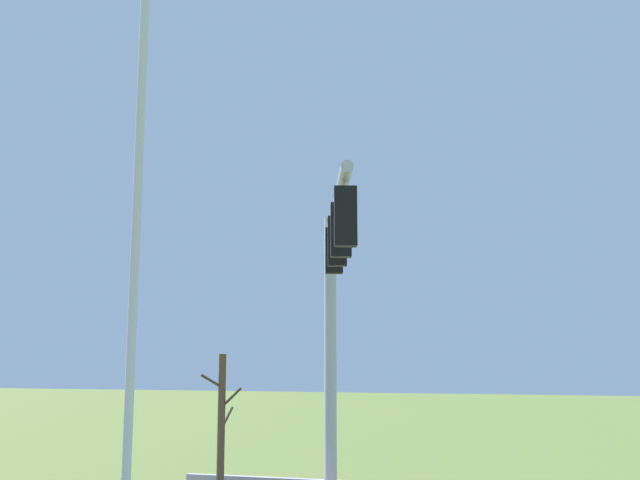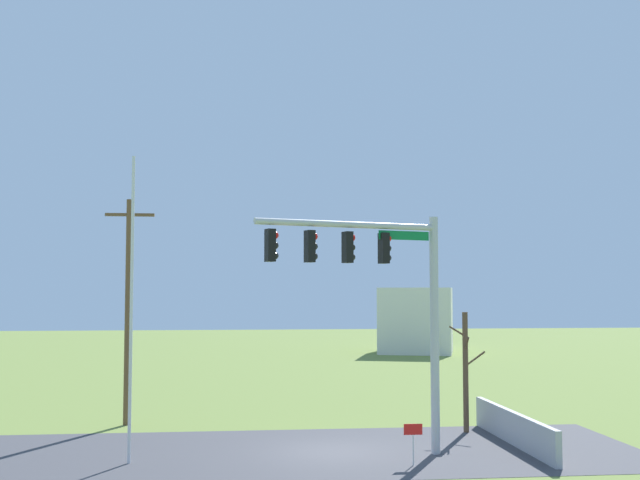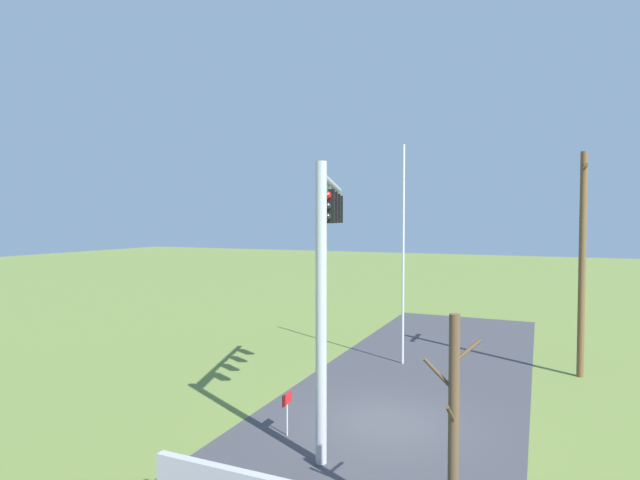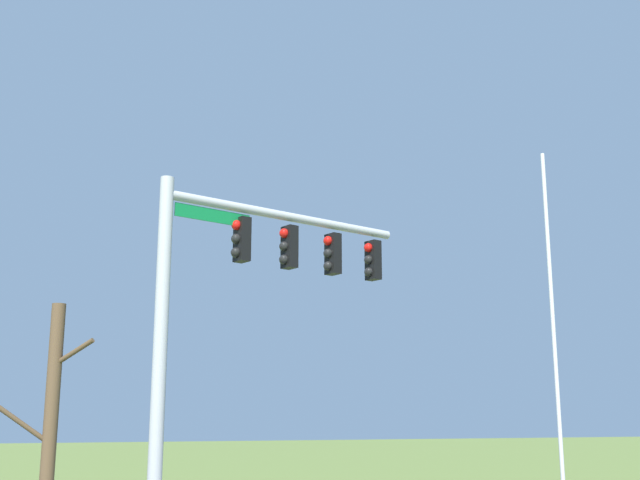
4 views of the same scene
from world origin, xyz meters
The scene contains 10 objects.
ground_plane centered at (0.00, 0.00, 0.00)m, with size 160.00×160.00×0.00m, color olive.
road_surface centered at (-4.00, 0.00, 0.01)m, with size 28.00×8.00×0.01m, color #3D3D42.
sidewalk_corner centered at (4.20, -0.75, 0.00)m, with size 6.00×6.00×0.01m, color #B7B5AD.
retaining_fence centered at (6.19, 0.46, 0.55)m, with size 0.20×7.40×1.10m, color #A8A8AD.
signal_mast centered at (1.42, -1.31, 5.39)m, with size 5.97×2.05×7.53m.
flagpole centered at (-6.27, -1.08, 4.64)m, with size 0.10×0.10×9.28m, color silver.
utility_pole centered at (-7.28, 5.71, 4.53)m, with size 1.90×0.26×8.74m.
bare_tree centered at (5.28, 2.79, 2.25)m, with size 1.27×1.02×4.37m.
open_sign centered at (2.12, -2.27, 0.91)m, with size 0.56×0.04×1.22m.
distant_building centered at (12.09, 39.33, 2.73)m, with size 6.67×5.96×5.46m, color silver.
Camera 2 is at (-3.10, -24.89, 5.12)m, focal length 43.19 mm.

